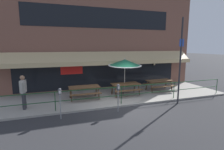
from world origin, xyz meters
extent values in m
plane|color=#2D2D30|center=(0.00, 0.00, 0.00)|extent=(120.00, 120.00, 0.00)
cube|color=#9E998E|center=(0.00, 2.00, 0.05)|extent=(15.00, 4.00, 0.10)
cube|color=brown|center=(0.00, 4.25, 3.60)|extent=(15.00, 0.50, 7.21)
cube|color=black|center=(0.00, 3.99, 5.19)|extent=(10.50, 0.02, 1.40)
cube|color=black|center=(0.00, 3.99, 1.35)|extent=(12.00, 0.02, 2.30)
cube|color=red|center=(-2.25, 3.97, 1.65)|extent=(1.50, 0.02, 0.70)
cube|color=tan|center=(0.00, 3.45, 2.50)|extent=(13.80, 0.92, 0.70)
cube|color=tan|center=(0.00, 2.94, 2.10)|extent=(13.80, 0.08, 0.28)
cube|color=black|center=(4.12, 3.86, 2.03)|extent=(0.04, 0.28, 0.04)
cube|color=black|center=(4.12, 3.72, 1.85)|extent=(0.18, 0.18, 0.28)
cube|color=beige|center=(4.12, 3.72, 1.85)|extent=(0.13, 0.19, 0.20)
cylinder|color=#194723|center=(-3.45, 0.30, 0.57)|extent=(0.04, 0.04, 0.95)
cylinder|color=#194723|center=(0.00, 0.30, 0.57)|extent=(0.04, 0.04, 0.95)
cylinder|color=#194723|center=(3.45, 0.30, 0.57)|extent=(0.04, 0.04, 0.95)
cylinder|color=#194723|center=(6.90, 0.30, 0.57)|extent=(0.04, 0.04, 0.95)
cube|color=#194723|center=(0.00, 0.30, 1.05)|extent=(13.80, 0.04, 0.04)
cube|color=#194723|center=(0.00, 0.30, 0.57)|extent=(13.80, 0.03, 0.03)
cube|color=brown|center=(-1.77, 1.84, 0.84)|extent=(1.80, 0.80, 0.05)
cube|color=brown|center=(-1.77, 1.26, 0.54)|extent=(1.80, 0.26, 0.04)
cube|color=brown|center=(-1.77, 2.42, 0.54)|extent=(1.80, 0.26, 0.04)
cylinder|color=#48311E|center=(-0.97, 1.52, 0.47)|extent=(0.07, 0.30, 0.73)
cylinder|color=#48311E|center=(-0.97, 2.16, 0.47)|extent=(0.07, 0.30, 0.73)
cylinder|color=#48311E|center=(-2.57, 1.52, 0.47)|extent=(0.07, 0.30, 0.73)
cylinder|color=#48311E|center=(-2.57, 2.16, 0.47)|extent=(0.07, 0.30, 0.73)
cube|color=brown|center=(0.91, 1.82, 0.84)|extent=(1.80, 0.80, 0.05)
cube|color=brown|center=(0.91, 1.24, 0.54)|extent=(1.80, 0.26, 0.04)
cube|color=brown|center=(0.91, 2.40, 0.54)|extent=(1.80, 0.26, 0.04)
cylinder|color=#48311E|center=(1.71, 1.50, 0.47)|extent=(0.07, 0.30, 0.73)
cylinder|color=#48311E|center=(1.71, 2.14, 0.47)|extent=(0.07, 0.30, 0.73)
cylinder|color=#48311E|center=(0.11, 1.50, 0.47)|extent=(0.07, 0.30, 0.73)
cylinder|color=#48311E|center=(0.11, 2.14, 0.47)|extent=(0.07, 0.30, 0.73)
cube|color=brown|center=(3.58, 2.07, 0.84)|extent=(1.80, 0.80, 0.05)
cube|color=brown|center=(3.58, 1.49, 0.54)|extent=(1.80, 0.26, 0.04)
cube|color=brown|center=(3.58, 2.65, 0.54)|extent=(1.80, 0.26, 0.04)
cylinder|color=#48311E|center=(4.38, 1.75, 0.47)|extent=(0.07, 0.30, 0.73)
cylinder|color=#48311E|center=(4.38, 2.39, 0.47)|extent=(0.07, 0.30, 0.73)
cylinder|color=#48311E|center=(2.78, 1.75, 0.47)|extent=(0.07, 0.30, 0.73)
cylinder|color=#48311E|center=(2.78, 2.39, 0.47)|extent=(0.07, 0.30, 0.73)
cylinder|color=#B7B2A8|center=(0.91, 2.00, 1.25)|extent=(0.04, 0.04, 2.30)
cone|color=#1E6B47|center=(0.91, 2.00, 2.20)|extent=(2.10, 2.11, 0.46)
cylinder|color=white|center=(0.91, 2.00, 2.01)|extent=(2.14, 2.14, 0.10)
sphere|color=#B7B2A8|center=(0.91, 2.00, 2.44)|extent=(0.07, 0.07, 0.07)
cylinder|color=#333338|center=(-4.93, 0.99, 0.53)|extent=(0.15, 0.15, 0.86)
cylinder|color=#333338|center=(-4.91, 1.19, 0.53)|extent=(0.15, 0.15, 0.86)
cube|color=#B2ADA3|center=(-4.92, 1.09, 1.26)|extent=(0.28, 0.42, 0.60)
cylinder|color=#B2ADA3|center=(-4.95, 0.84, 1.23)|extent=(0.10, 0.10, 0.54)
cylinder|color=#B2ADA3|center=(-4.89, 1.35, 1.23)|extent=(0.10, 0.10, 0.54)
sphere|color=#9E7051|center=(-4.92, 1.09, 1.70)|extent=(0.22, 0.22, 0.22)
cylinder|color=gray|center=(-3.24, -0.55, 0.57)|extent=(0.04, 0.04, 1.15)
cylinder|color=#4C4C51|center=(-3.24, -0.55, 1.25)|extent=(0.15, 0.15, 0.20)
sphere|color=#4C4C51|center=(-3.24, -0.55, 1.35)|extent=(0.14, 0.14, 0.14)
cube|color=silver|center=(-3.24, -0.63, 1.26)|extent=(0.08, 0.01, 0.13)
cylinder|color=gray|center=(-0.52, -0.59, 0.57)|extent=(0.04, 0.04, 1.15)
cylinder|color=#4C4C51|center=(-0.52, -0.59, 1.25)|extent=(0.15, 0.15, 0.20)
sphere|color=#4C4C51|center=(-0.52, -0.59, 1.35)|extent=(0.14, 0.14, 0.14)
cube|color=silver|center=(-0.52, -0.67, 1.26)|extent=(0.08, 0.01, 0.13)
cylinder|color=#2D2D33|center=(3.15, -0.45, 2.37)|extent=(0.09, 0.09, 4.74)
cube|color=blue|center=(3.15, -0.47, 3.41)|extent=(0.28, 0.02, 0.40)
camera|label=1|loc=(-3.43, -8.29, 3.22)|focal=28.00mm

